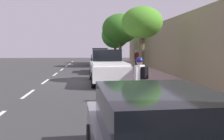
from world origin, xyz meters
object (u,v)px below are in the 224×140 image
(parked_sedan_green_mid, at_px, (102,63))
(fire_hydrant, at_px, (114,61))
(street_tree_mid_block, at_px, (142,23))
(pedestrian_on_phone, at_px, (137,58))
(bicycle_at_curb, at_px, (132,92))
(street_tree_corner, at_px, (115,36))
(parked_pickup_white_second, at_px, (108,68))
(cyclist_with_backpack, at_px, (140,76))
(parked_suv_dark_blue_far, at_px, (99,56))
(street_tree_far_end, at_px, (120,29))

(parked_sedan_green_mid, relative_size, fire_hydrant, 5.26)
(street_tree_mid_block, xyz_separation_m, pedestrian_on_phone, (1.45, 10.09, -2.40))
(bicycle_at_curb, bearing_deg, pedestrian_on_phone, 79.58)
(street_tree_mid_block, relative_size, street_tree_corner, 0.86)
(parked_sedan_green_mid, xyz_separation_m, bicycle_at_curb, (0.70, -11.52, -0.38))
(street_tree_corner, bearing_deg, fire_hydrant, -97.34)
(parked_pickup_white_second, distance_m, fire_hydrant, 13.95)
(street_tree_corner, bearing_deg, bicycle_at_curb, -93.39)
(parked_pickup_white_second, height_order, cyclist_with_backpack, parked_pickup_white_second)
(cyclist_with_backpack, bearing_deg, street_tree_mid_block, 78.55)
(parked_pickup_white_second, height_order, fire_hydrant, parked_pickup_white_second)
(cyclist_with_backpack, xyz_separation_m, street_tree_corner, (1.13, 23.17, 2.47))
(pedestrian_on_phone, xyz_separation_m, fire_hydrant, (-1.90, 4.02, -0.49))
(cyclist_with_backpack, xyz_separation_m, fire_hydrant, (0.68, 19.67, -0.49))
(cyclist_with_backpack, bearing_deg, pedestrian_on_phone, 80.67)
(parked_pickup_white_second, height_order, street_tree_corner, street_tree_corner)
(bicycle_at_curb, height_order, cyclist_with_backpack, cyclist_with_backpack)
(fire_hydrant, bearing_deg, bicycle_at_curb, -92.67)
(bicycle_at_curb, xyz_separation_m, street_tree_mid_block, (1.35, 5.10, 3.10))
(cyclist_with_backpack, xyz_separation_m, pedestrian_on_phone, (2.57, 15.65, -0.00))
(street_tree_mid_block, bearing_deg, bicycle_at_curb, -104.79)
(parked_pickup_white_second, bearing_deg, street_tree_corner, 83.49)
(parked_pickup_white_second, bearing_deg, parked_suv_dark_blue_far, 90.37)
(street_tree_far_end, relative_size, street_tree_corner, 1.07)
(bicycle_at_curb, bearing_deg, cyclist_with_backpack, -64.70)
(street_tree_far_end, bearing_deg, street_tree_mid_block, -90.00)
(parked_suv_dark_blue_far, relative_size, cyclist_with_backpack, 2.70)
(parked_pickup_white_second, distance_m, parked_suv_dark_blue_far, 14.61)
(street_tree_corner, xyz_separation_m, fire_hydrant, (-0.45, -3.50, -2.96))
(bicycle_at_curb, distance_m, street_tree_far_end, 17.22)
(parked_sedan_green_mid, bearing_deg, parked_suv_dark_blue_far, 90.16)
(parked_suv_dark_blue_far, bearing_deg, parked_pickup_white_second, -89.63)
(parked_sedan_green_mid, bearing_deg, street_tree_far_end, 68.71)
(bicycle_at_curb, height_order, street_tree_corner, street_tree_corner)
(street_tree_mid_block, distance_m, pedestrian_on_phone, 10.47)
(street_tree_far_end, bearing_deg, bicycle_at_curb, -94.59)
(street_tree_corner, bearing_deg, street_tree_far_end, -90.00)
(cyclist_with_backpack, distance_m, street_tree_mid_block, 6.16)
(parked_sedan_green_mid, xyz_separation_m, street_tree_far_end, (2.05, 5.26, 3.23))
(fire_hydrant, bearing_deg, street_tree_corner, 82.66)
(parked_suv_dark_blue_far, height_order, bicycle_at_curb, parked_suv_dark_blue_far)
(street_tree_far_end, xyz_separation_m, fire_hydrant, (-0.45, 2.43, -3.40))
(parked_pickup_white_second, height_order, street_tree_far_end, street_tree_far_end)
(street_tree_far_end, distance_m, pedestrian_on_phone, 3.62)
(street_tree_corner, bearing_deg, street_tree_mid_block, -90.00)
(street_tree_far_end, relative_size, fire_hydrant, 6.39)
(cyclist_with_backpack, bearing_deg, bicycle_at_curb, 115.30)
(pedestrian_on_phone, distance_m, fire_hydrant, 4.47)
(parked_suv_dark_blue_far, xyz_separation_m, pedestrian_on_phone, (3.52, -4.78, 0.05))
(bicycle_at_curb, bearing_deg, street_tree_corner, 86.61)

